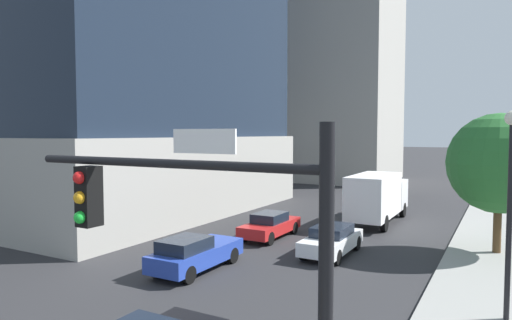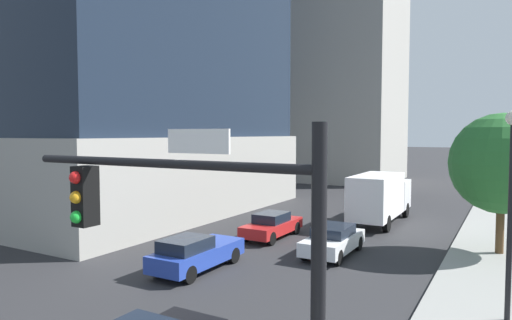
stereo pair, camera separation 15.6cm
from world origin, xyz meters
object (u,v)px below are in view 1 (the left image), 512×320
Objects in this scene: construction_building at (329,51)px; street_lamp at (511,185)px; car_blue at (194,253)px; car_white at (332,240)px; traffic_light_pole at (201,245)px; box_truck at (377,196)px; car_red at (270,225)px; street_tree at (499,163)px.

construction_building reaches higher than street_lamp.
car_white is (4.13, 5.15, -0.03)m from car_blue.
traffic_light_pole is at bearing -72.03° from construction_building.
traffic_light_pole is at bearing -52.49° from car_blue.
car_white is 8.60m from box_truck.
street_lamp reaches higher than car_blue.
street_lamp is 1.44× the size of car_white.
construction_building is 4.76× the size of box_truck.
box_truck reaches higher than car_blue.
construction_building is 6.49× the size of traffic_light_pole.
box_truck is at bearing 58.95° from car_red.
traffic_light_pole reaches higher than car_red.
box_truck reaches higher than car_red.
car_blue is at bearing -178.42° from street_lamp.
traffic_light_pole is 15.33m from car_white.
construction_building is 39.28m from car_white.
street_lamp is 9.35m from car_white.
traffic_light_pole is 1.24× the size of car_blue.
construction_building is at bearing 107.97° from traffic_light_pole.
street_tree is (3.66, 18.28, 0.28)m from traffic_light_pole.
box_truck is (4.13, 6.86, 1.08)m from car_red.
car_white is (12.60, -33.93, -15.26)m from construction_building.
construction_building reaches higher than car_white.
traffic_light_pole is at bearing -101.31° from street_tree.
car_blue is (-11.33, -0.31, -3.44)m from street_lamp.
construction_building is 52.42m from traffic_light_pole.
car_blue is at bearing 127.51° from traffic_light_pole.
car_blue reaches higher than car_white.
car_blue is at bearing -128.73° from car_white.
traffic_light_pole is at bearing -77.88° from car_white.
street_tree is 0.84× the size of box_truck.
street_lamp is 0.80× the size of box_truck.
street_tree is at bearing -57.34° from construction_building.
car_blue is (-10.93, -8.81, -3.58)m from street_tree.
construction_building is 42.79m from car_blue.
street_lamp is 11.85m from car_blue.
traffic_light_pole is at bearing -65.96° from car_red.
traffic_light_pole is at bearing -112.53° from street_lamp.
street_tree reaches higher than traffic_light_pole.
car_red and car_white have the same top height.
street_lamp is 15.39m from box_truck.
street_tree reaches higher than car_red.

